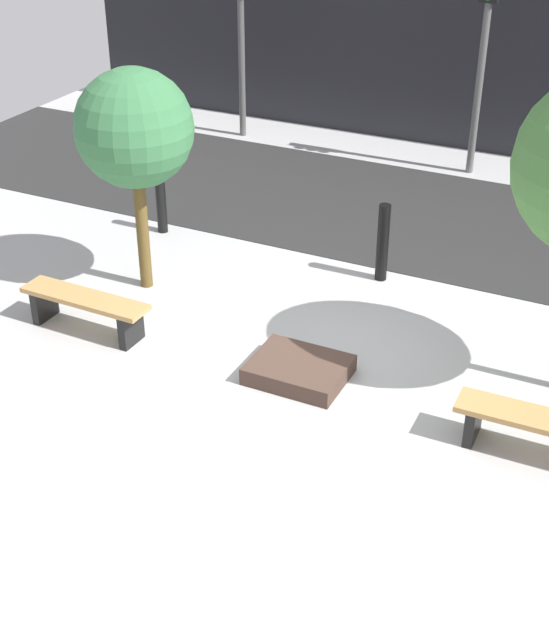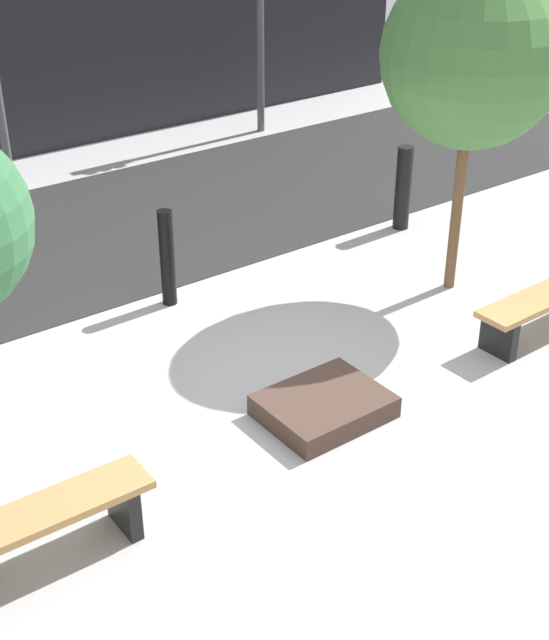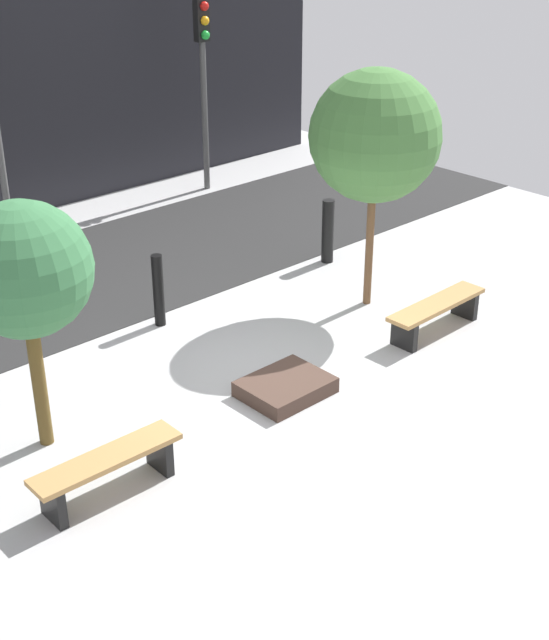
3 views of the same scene
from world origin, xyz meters
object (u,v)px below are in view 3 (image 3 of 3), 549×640
(tree_behind_right_bench, at_px, (375,136))
(bollard_left, at_px, (158,290))
(bench_right, at_px, (436,311))
(tree_behind_left_bench, at_px, (24,271))
(traffic_light_mid_east, at_px, (203,61))
(bench_left, at_px, (107,467))
(planter_bed, at_px, (286,387))
(bollard_center, at_px, (328,231))

(tree_behind_right_bench, relative_size, bollard_left, 3.26)
(bench_right, xyz_separation_m, tree_behind_left_bench, (-5.38, 1.28, 1.78))
(tree_behind_right_bench, height_order, traffic_light_mid_east, traffic_light_mid_east)
(bench_left, distance_m, tree_behind_left_bench, 2.19)
(tree_behind_right_bench, bearing_deg, bench_left, -166.65)
(bench_right, xyz_separation_m, bollard_left, (-2.69, 2.80, 0.21))
(bench_left, relative_size, tree_behind_right_bench, 0.48)
(planter_bed, height_order, traffic_light_mid_east, traffic_light_mid_east)
(bench_left, xyz_separation_m, bollard_center, (6.09, 2.80, 0.20))
(tree_behind_left_bench, height_order, bollard_left, tree_behind_left_bench)
(bench_right, distance_m, bollard_left, 3.89)
(planter_bed, bearing_deg, bench_right, -4.25)
(tree_behind_left_bench, relative_size, bollard_center, 2.68)
(bench_right, distance_m, traffic_light_mid_east, 7.65)
(bollard_left, height_order, bollard_center, bollard_center)
(traffic_light_mid_east, bearing_deg, bench_left, -134.71)
(traffic_light_mid_east, bearing_deg, tree_behind_left_bench, -140.34)
(planter_bed, height_order, bollard_center, bollard_center)
(tree_behind_right_bench, relative_size, bollard_center, 3.25)
(bollard_center, bearing_deg, bollard_left, 180.00)
(traffic_light_mid_east, bearing_deg, bollard_center, -102.56)
(bollard_center, xyz_separation_m, traffic_light_mid_east, (0.97, 4.34, 2.01))
(planter_bed, bearing_deg, tree_behind_left_bench, 158.18)
(bench_left, distance_m, tree_behind_right_bench, 5.95)
(tree_behind_left_bench, distance_m, bollard_center, 6.47)
(bench_left, relative_size, bollard_center, 1.55)
(bench_right, bearing_deg, bench_left, 179.03)
(planter_bed, bearing_deg, traffic_light_mid_east, 57.78)
(bollard_center, bearing_deg, tree_behind_right_bench, -115.07)
(bench_right, height_order, planter_bed, bench_right)
(bollard_left, bearing_deg, bench_right, -46.07)
(bench_right, relative_size, tree_behind_left_bench, 0.61)
(planter_bed, distance_m, traffic_light_mid_east, 8.55)
(tree_behind_left_bench, relative_size, traffic_light_mid_east, 0.77)
(bench_right, xyz_separation_m, traffic_light_mid_east, (1.68, 7.13, 2.22))
(bench_left, height_order, planter_bed, bench_left)
(planter_bed, xyz_separation_m, tree_behind_right_bench, (2.69, 1.08, 2.43))
(bench_right, xyz_separation_m, tree_behind_right_bench, (0.00, 1.28, 2.20))
(tree_behind_left_bench, xyz_separation_m, bollard_center, (6.09, 1.52, -1.57))
(bench_left, distance_m, traffic_light_mid_east, 10.28)
(bench_left, relative_size, tree_behind_left_bench, 0.58)
(bench_left, xyz_separation_m, bench_right, (5.38, -0.00, -0.01))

